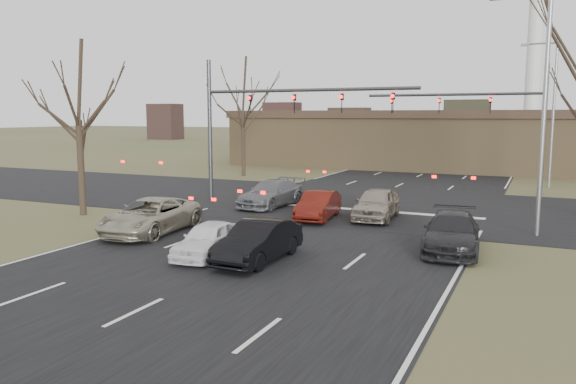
{
  "coord_description": "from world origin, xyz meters",
  "views": [
    {
      "loc": [
        9.09,
        -14.65,
        4.92
      ],
      "look_at": [
        0.31,
        4.55,
        2.0
      ],
      "focal_mm": 35.0,
      "sensor_mm": 36.0,
      "label": 1
    }
  ],
  "objects_px": {
    "car_white_sedan": "(208,239)",
    "car_black_hatch": "(259,241)",
    "car_silver_suv": "(151,216)",
    "car_silver_ahead": "(376,204)",
    "streetlight_right_far": "(551,105)",
    "car_charcoal_sedan": "(452,232)",
    "mast_arm_far": "(496,113)",
    "mast_arm_near": "(260,112)",
    "building": "(459,140)",
    "streetlight_right_near": "(540,98)",
    "car_red_ahead": "(318,205)",
    "car_grey_ahead": "(271,193)"
  },
  "relations": [
    {
      "from": "mast_arm_near",
      "to": "car_white_sedan",
      "type": "xyz_separation_m",
      "value": [
        3.86,
        -11.44,
        -4.46
      ]
    },
    {
      "from": "car_charcoal_sedan",
      "to": "car_red_ahead",
      "type": "relative_size",
      "value": 1.19
    },
    {
      "from": "car_silver_suv",
      "to": "car_charcoal_sedan",
      "type": "bearing_deg",
      "value": 4.82
    },
    {
      "from": "streetlight_right_far",
      "to": "car_red_ahead",
      "type": "xyz_separation_m",
      "value": [
        -9.82,
        -17.22,
        -4.93
      ]
    },
    {
      "from": "streetlight_right_far",
      "to": "car_white_sedan",
      "type": "distance_m",
      "value": 28.04
    },
    {
      "from": "car_silver_suv",
      "to": "car_silver_ahead",
      "type": "distance_m",
      "value": 10.44
    },
    {
      "from": "streetlight_right_far",
      "to": "car_silver_ahead",
      "type": "relative_size",
      "value": 2.29
    },
    {
      "from": "car_white_sedan",
      "to": "car_charcoal_sedan",
      "type": "height_order",
      "value": "car_charcoal_sedan"
    },
    {
      "from": "car_white_sedan",
      "to": "car_black_hatch",
      "type": "relative_size",
      "value": 0.86
    },
    {
      "from": "streetlight_right_far",
      "to": "car_white_sedan",
      "type": "relative_size",
      "value": 2.77
    },
    {
      "from": "car_red_ahead",
      "to": "car_silver_suv",
      "type": "bearing_deg",
      "value": -138.28
    },
    {
      "from": "streetlight_right_near",
      "to": "car_grey_ahead",
      "type": "distance_m",
      "value": 14.07
    },
    {
      "from": "car_red_ahead",
      "to": "building",
      "type": "bearing_deg",
      "value": 78.11
    },
    {
      "from": "streetlight_right_far",
      "to": "car_charcoal_sedan",
      "type": "relative_size",
      "value": 2.11
    },
    {
      "from": "building",
      "to": "mast_arm_far",
      "type": "bearing_deg",
      "value": -74.42
    },
    {
      "from": "car_black_hatch",
      "to": "mast_arm_near",
      "type": "bearing_deg",
      "value": 117.58
    },
    {
      "from": "streetlight_right_far",
      "to": "car_white_sedan",
      "type": "height_order",
      "value": "streetlight_right_far"
    },
    {
      "from": "car_silver_ahead",
      "to": "streetlight_right_far",
      "type": "bearing_deg",
      "value": 61.4
    },
    {
      "from": "car_silver_suv",
      "to": "car_grey_ahead",
      "type": "bearing_deg",
      "value": 74.75
    },
    {
      "from": "mast_arm_far",
      "to": "building",
      "type": "bearing_deg",
      "value": 105.58
    },
    {
      "from": "mast_arm_near",
      "to": "car_black_hatch",
      "type": "bearing_deg",
      "value": -63.02
    },
    {
      "from": "mast_arm_near",
      "to": "mast_arm_far",
      "type": "xyz_separation_m",
      "value": [
        11.41,
        10.0,
        -0.06
      ]
    },
    {
      "from": "car_silver_ahead",
      "to": "car_red_ahead",
      "type": "bearing_deg",
      "value": -158.99
    },
    {
      "from": "car_silver_suv",
      "to": "car_grey_ahead",
      "type": "height_order",
      "value": "car_silver_suv"
    },
    {
      "from": "mast_arm_near",
      "to": "car_white_sedan",
      "type": "bearing_deg",
      "value": -71.34
    },
    {
      "from": "mast_arm_far",
      "to": "mast_arm_near",
      "type": "bearing_deg",
      "value": -138.78
    },
    {
      "from": "car_silver_suv",
      "to": "car_silver_ahead",
      "type": "height_order",
      "value": "car_silver_ahead"
    },
    {
      "from": "streetlight_right_near",
      "to": "car_silver_suv",
      "type": "height_order",
      "value": "streetlight_right_near"
    },
    {
      "from": "car_white_sedan",
      "to": "car_silver_ahead",
      "type": "distance_m",
      "value": 9.97
    },
    {
      "from": "car_grey_ahead",
      "to": "car_silver_ahead",
      "type": "relative_size",
      "value": 1.11
    },
    {
      "from": "car_charcoal_sedan",
      "to": "car_silver_ahead",
      "type": "distance_m",
      "value": 6.54
    },
    {
      "from": "car_charcoal_sedan",
      "to": "mast_arm_far",
      "type": "bearing_deg",
      "value": 84.05
    },
    {
      "from": "streetlight_right_near",
      "to": "streetlight_right_far",
      "type": "distance_m",
      "value": 17.01
    },
    {
      "from": "mast_arm_far",
      "to": "car_grey_ahead",
      "type": "relative_size",
      "value": 2.3
    },
    {
      "from": "car_silver_suv",
      "to": "car_silver_ahead",
      "type": "bearing_deg",
      "value": 37.53
    },
    {
      "from": "mast_arm_near",
      "to": "car_white_sedan",
      "type": "distance_m",
      "value": 12.87
    },
    {
      "from": "building",
      "to": "car_white_sedan",
      "type": "height_order",
      "value": "building"
    },
    {
      "from": "building",
      "to": "mast_arm_near",
      "type": "xyz_separation_m",
      "value": [
        -7.23,
        -25.0,
        2.41
      ]
    },
    {
      "from": "streetlight_right_near",
      "to": "car_charcoal_sedan",
      "type": "relative_size",
      "value": 2.11
    },
    {
      "from": "streetlight_right_far",
      "to": "car_black_hatch",
      "type": "xyz_separation_m",
      "value": [
        -8.82,
        -25.25,
        -4.9
      ]
    },
    {
      "from": "car_white_sedan",
      "to": "car_charcoal_sedan",
      "type": "distance_m",
      "value": 8.76
    },
    {
      "from": "car_white_sedan",
      "to": "car_grey_ahead",
      "type": "height_order",
      "value": "car_grey_ahead"
    },
    {
      "from": "car_silver_ahead",
      "to": "car_white_sedan",
      "type": "bearing_deg",
      "value": -113.76
    },
    {
      "from": "mast_arm_far",
      "to": "streetlight_right_near",
      "type": "distance_m",
      "value": 13.28
    },
    {
      "from": "mast_arm_far",
      "to": "car_silver_suv",
      "type": "height_order",
      "value": "mast_arm_far"
    },
    {
      "from": "car_red_ahead",
      "to": "car_silver_ahead",
      "type": "xyz_separation_m",
      "value": [
        2.5,
        1.17,
        0.09
      ]
    },
    {
      "from": "car_silver_suv",
      "to": "car_silver_ahead",
      "type": "xyz_separation_m",
      "value": [
        7.69,
        7.05,
        0.02
      ]
    },
    {
      "from": "building",
      "to": "car_charcoal_sedan",
      "type": "height_order",
      "value": "building"
    },
    {
      "from": "car_charcoal_sedan",
      "to": "car_grey_ahead",
      "type": "relative_size",
      "value": 0.98
    },
    {
      "from": "mast_arm_far",
      "to": "streetlight_right_near",
      "type": "xyz_separation_m",
      "value": [
        2.64,
        -13.0,
        0.57
      ]
    }
  ]
}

